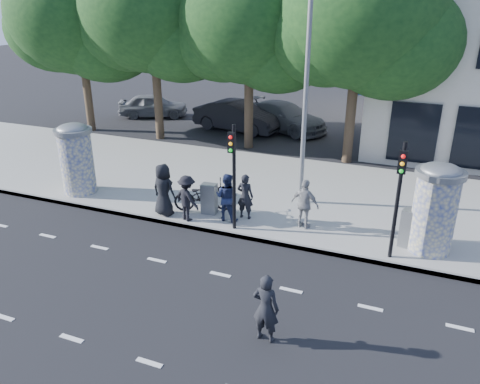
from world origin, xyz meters
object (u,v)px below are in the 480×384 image
at_px(cabinet_left, 209,199).
at_px(cabinet_right, 411,229).
at_px(car_mid, 237,116).
at_px(car_right, 284,117).
at_px(ped_c, 227,197).
at_px(ped_b, 245,196).
at_px(ad_column_left, 76,157).
at_px(traffic_pole_far, 399,190).
at_px(car_left, 153,105).
at_px(ad_column_right, 435,206).
at_px(traffic_pole_near, 233,167).
at_px(street_lamp, 307,71).
at_px(bicycle, 204,196).
at_px(ped_d, 187,198).
at_px(man_road, 266,308).
at_px(ped_a, 164,190).
at_px(ped_e, 305,204).

height_order(cabinet_left, cabinet_right, cabinet_right).
relative_size(car_mid, car_right, 0.94).
bearing_deg(ped_c, ped_b, -142.99).
relative_size(ad_column_left, traffic_pole_far, 0.78).
distance_m(ped_c, car_left, 16.06).
height_order(ped_c, car_left, ped_c).
relative_size(ad_column_right, traffic_pole_near, 0.78).
xyz_separation_m(street_lamp, bicycle, (-2.88, -1.91, -4.10)).
xyz_separation_m(traffic_pole_near, ped_b, (0.04, 0.91, -1.31)).
relative_size(ad_column_left, cabinet_left, 2.51).
bearing_deg(bicycle, street_lamp, -81.53).
relative_size(ped_c, ped_d, 1.04).
distance_m(traffic_pole_near, street_lamp, 4.07).
distance_m(traffic_pole_near, car_right, 13.07).
xyz_separation_m(street_lamp, man_road, (1.18, -7.24, -3.98)).
height_order(traffic_pole_far, ped_d, traffic_pole_far).
bearing_deg(man_road, ad_column_right, -119.05).
relative_size(traffic_pole_far, street_lamp, 0.42).
height_order(ped_a, car_mid, ped_a).
xyz_separation_m(cabinet_right, car_left, (-16.08, 11.95, -0.01)).
relative_size(ad_column_right, ped_e, 1.62).
xyz_separation_m(ped_d, car_right, (-0.58, 12.74, -0.15)).
bearing_deg(ped_a, cabinet_left, -144.35).
height_order(street_lamp, ped_c, street_lamp).
xyz_separation_m(traffic_pole_near, ped_a, (-2.59, 0.14, -1.18)).
bearing_deg(traffic_pole_far, ped_b, 169.20).
relative_size(ad_column_left, ped_d, 1.71).
bearing_deg(car_mid, street_lamp, -136.37).
distance_m(ad_column_left, ad_column_right, 12.40).
bearing_deg(ad_column_left, ped_c, -1.39).
xyz_separation_m(street_lamp, car_right, (-3.65, 9.95, -4.02)).
bearing_deg(ad_column_left, car_left, 109.23).
relative_size(traffic_pole_near, cabinet_right, 2.92).
distance_m(ped_b, ped_c, 0.62).
distance_m(traffic_pole_near, ped_a, 2.85).
bearing_deg(street_lamp, traffic_pole_near, -116.23).
distance_m(ped_b, car_left, 16.13).
relative_size(ped_e, bicycle, 0.78).
xyz_separation_m(traffic_pole_far, man_road, (-2.22, -4.40, -1.41)).
distance_m(man_road, car_left, 21.83).
relative_size(street_lamp, ped_e, 4.89).
bearing_deg(bicycle, ped_e, -115.08).
bearing_deg(cabinet_left, car_left, 124.01).
xyz_separation_m(ped_d, ped_e, (3.73, 0.88, 0.04)).
bearing_deg(street_lamp, ped_a, -145.94).
bearing_deg(cabinet_left, ad_column_right, -3.80).
bearing_deg(car_mid, bicycle, -154.28).
xyz_separation_m(car_left, car_mid, (6.19, -1.13, 0.11)).
relative_size(ad_column_left, street_lamp, 0.33).
xyz_separation_m(traffic_pole_far, bicycle, (-6.28, 0.93, -1.53)).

